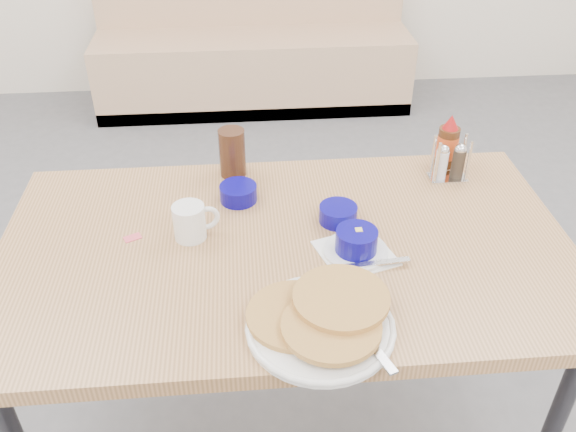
{
  "coord_description": "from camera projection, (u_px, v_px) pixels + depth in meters",
  "views": [
    {
      "loc": [
        -0.1,
        -0.92,
        1.67
      ],
      "look_at": [
        0.01,
        0.28,
        0.82
      ],
      "focal_mm": 38.0,
      "sensor_mm": 36.0,
      "label": 1
    }
  ],
  "objects": [
    {
      "name": "booth_bench",
      "position": [
        253.0,
        46.0,
        3.78
      ],
      "size": [
        1.9,
        0.56,
        1.22
      ],
      "color": "tan",
      "rests_on": "ground"
    },
    {
      "name": "dining_table",
      "position": [
        286.0,
        264.0,
        1.52
      ],
      "size": [
        1.4,
        0.8,
        0.76
      ],
      "color": "tan",
      "rests_on": "ground"
    },
    {
      "name": "pancake_plate",
      "position": [
        322.0,
        320.0,
        1.24
      ],
      "size": [
        0.31,
        0.31,
        0.05
      ],
      "rotation": [
        0.0,
        0.0,
        0.05
      ],
      "color": "white",
      "rests_on": "dining_table"
    },
    {
      "name": "coffee_mug",
      "position": [
        191.0,
        221.0,
        1.48
      ],
      "size": [
        0.12,
        0.08,
        0.09
      ],
      "rotation": [
        0.0,
        0.0,
        0.27
      ],
      "color": "white",
      "rests_on": "dining_table"
    },
    {
      "name": "grits_setting",
      "position": [
        356.0,
        244.0,
        1.44
      ],
      "size": [
        0.22,
        0.2,
        0.07
      ],
      "rotation": [
        0.0,
        0.0,
        0.31
      ],
      "color": "white",
      "rests_on": "dining_table"
    },
    {
      "name": "creamer_bowl",
      "position": [
        238.0,
        193.0,
        1.63
      ],
      "size": [
        0.1,
        0.1,
        0.04
      ],
      "rotation": [
        0.0,
        0.0,
        -0.2
      ],
      "color": "#090574",
      "rests_on": "dining_table"
    },
    {
      "name": "butter_bowl",
      "position": [
        338.0,
        214.0,
        1.55
      ],
      "size": [
        0.1,
        0.1,
        0.04
      ],
      "rotation": [
        0.0,
        0.0,
        -0.14
      ],
      "color": "#090574",
      "rests_on": "dining_table"
    },
    {
      "name": "amber_tumbler",
      "position": [
        232.0,
        153.0,
        1.71
      ],
      "size": [
        0.09,
        0.09,
        0.14
      ],
      "primitive_type": "cylinder",
      "rotation": [
        0.0,
        0.0,
        0.27
      ],
      "color": "#371E11",
      "rests_on": "dining_table"
    },
    {
      "name": "condiment_caddy",
      "position": [
        449.0,
        165.0,
        1.71
      ],
      "size": [
        0.11,
        0.06,
        0.13
      ],
      "rotation": [
        0.0,
        0.0,
        0.01
      ],
      "color": "silver",
      "rests_on": "dining_table"
    },
    {
      "name": "syrup_bottle",
      "position": [
        448.0,
        144.0,
        1.75
      ],
      "size": [
        0.06,
        0.06,
        0.16
      ],
      "rotation": [
        0.0,
        0.0,
        0.01
      ],
      "color": "#47230F",
      "rests_on": "dining_table"
    },
    {
      "name": "sugar_wrapper",
      "position": [
        133.0,
        238.0,
        1.5
      ],
      "size": [
        0.05,
        0.04,
        0.0
      ],
      "primitive_type": "cube",
      "rotation": [
        0.0,
        0.0,
        0.45
      ],
      "color": "#E44C5D",
      "rests_on": "dining_table"
    }
  ]
}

